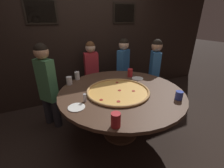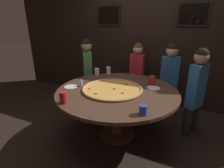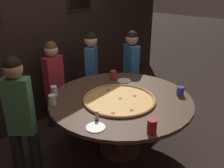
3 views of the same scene
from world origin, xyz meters
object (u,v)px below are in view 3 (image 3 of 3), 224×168
drink_cup_beside_pizza (180,91)px  condiment_shaker (97,115)px  dining_table (121,107)px  white_plate_right_side (96,127)px  drink_cup_near_right (54,91)px  white_plate_beside_cup (124,81)px  drink_cup_front_edge (113,75)px  diner_far_left (19,109)px  drink_cup_near_left (52,100)px  diner_side_right (131,66)px  giant_pizza (119,99)px  diner_centre_back (92,68)px  diner_side_left (54,79)px  drink_cup_by_shaker (152,126)px

drink_cup_beside_pizza → condiment_shaker: (-1.04, 0.43, -0.00)m
dining_table → white_plate_right_side: 0.69m
drink_cup_near_right → white_plate_beside_cup: 0.98m
drink_cup_near_right → drink_cup_front_edge: bearing=-15.9°
drink_cup_beside_pizza → white_plate_beside_cup: 0.79m
dining_table → diner_far_left: diner_far_left is taller
drink_cup_beside_pizza → drink_cup_near_left: (-1.11, 1.02, 0.01)m
condiment_shaker → diner_side_right: size_ratio=0.07×
drink_cup_near_left → white_plate_beside_cup: bearing=-12.3°
condiment_shaker → giant_pizza: bearing=7.9°
white_plate_right_side → diner_side_right: (1.66, 0.71, -0.00)m
drink_cup_front_edge → diner_far_left: 1.33m
drink_cup_beside_pizza → diner_centre_back: 1.50m
diner_far_left → drink_cup_front_edge: bearing=-138.4°
white_plate_beside_cup → condiment_shaker: bearing=-159.7°
drink_cup_near_right → diner_far_left: 0.46m
drink_cup_near_right → diner_side_left: 0.62m
drink_cup_near_right → drink_cup_near_left: 0.22m
dining_table → drink_cup_beside_pizza: size_ratio=16.15×
drink_cup_beside_pizza → drink_cup_front_edge: 0.94m
diner_side_right → drink_cup_beside_pizza: bearing=2.5°
drink_cup_beside_pizza → diner_far_left: diner_far_left is taller
white_plate_right_side → drink_cup_near_left: bearing=85.6°
giant_pizza → drink_cup_front_edge: bearing=44.1°
drink_cup_by_shaker → diner_centre_back: (0.97, 1.62, -0.07)m
dining_table → white_plate_beside_cup: bearing=31.2°
drink_cup_beside_pizza → drink_cup_by_shaker: drink_cup_by_shaker is taller
drink_cup_beside_pizza → drink_cup_front_edge: size_ratio=0.78×
drink_cup_front_edge → diner_far_left: size_ratio=0.10×
drink_cup_beside_pizza → condiment_shaker: size_ratio=1.07×
dining_table → drink_cup_by_shaker: 0.78m
drink_cup_near_left → white_plate_beside_cup: size_ratio=0.65×
giant_pizza → drink_cup_near_right: bearing=119.8°
dining_table → diner_far_left: 1.14m
diner_side_right → dining_table: bearing=-34.4°
drink_cup_front_edge → drink_cup_near_left: drink_cup_front_edge is taller
drink_cup_near_right → diner_centre_back: (1.02, 0.33, -0.07)m
drink_cup_front_edge → drink_cup_near_right: bearing=164.1°
white_plate_beside_cup → giant_pizza: bearing=-149.8°
drink_cup_near_left → diner_side_left: bearing=49.3°
drink_cup_by_shaker → diner_side_left: bearing=79.1°
dining_table → condiment_shaker: bearing=-170.4°
giant_pizza → diner_side_right: (1.07, 0.55, -0.01)m
drink_cup_front_edge → white_plate_beside_cup: (0.06, -0.14, -0.06)m
diner_side_left → drink_cup_beside_pizza: bearing=112.2°
drink_cup_by_shaker → diner_side_right: 1.83m
white_plate_beside_cup → diner_side_left: (-0.51, 0.86, -0.03)m
drink_cup_near_left → diner_side_left: 0.84m
drink_cup_beside_pizza → drink_cup_near_right: 1.51m
drink_cup_by_shaker → white_plate_beside_cup: bearing=47.1°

